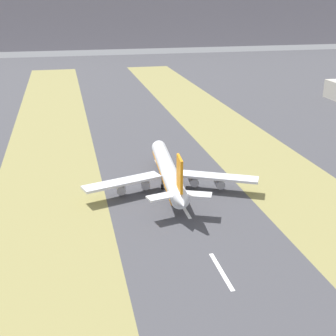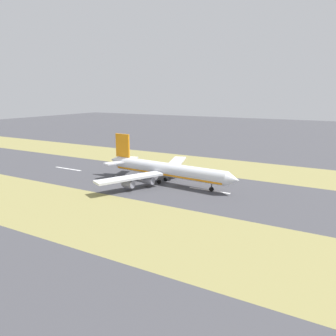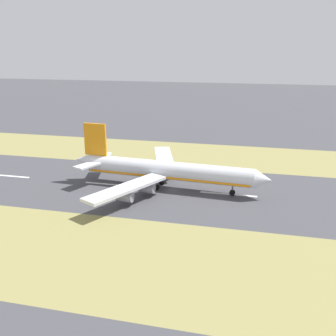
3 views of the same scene
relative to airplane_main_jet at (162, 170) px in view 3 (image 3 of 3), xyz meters
name	(u,v)px [view 3 (image 3 of 3)]	position (x,y,z in m)	size (l,w,h in m)	color
ground_plane	(173,190)	(1.08, 3.77, -6.02)	(800.00, 800.00, 0.00)	#424247
grass_median_west	(196,155)	(-43.92, 3.77, -6.02)	(40.00, 600.00, 0.01)	olive
grass_median_east	(128,258)	(46.08, 3.77, -6.02)	(40.00, 600.00, 0.01)	olive
centreline_dash_near	(7,176)	(1.08, -58.10, -6.01)	(1.20, 18.00, 0.01)	silver
centreline_dash_mid	(110,184)	(1.08, -18.10, -6.01)	(1.20, 18.00, 0.01)	silver
centreline_dash_far	(228,194)	(1.08, 21.90, -6.01)	(1.20, 18.00, 0.01)	silver
airplane_main_jet	(162,170)	(0.00, 0.00, 0.00)	(63.95, 67.22, 20.20)	silver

